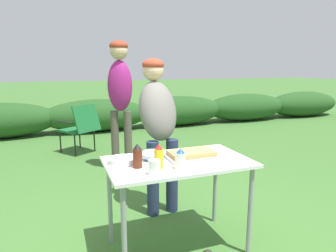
{
  "coord_description": "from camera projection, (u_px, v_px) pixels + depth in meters",
  "views": [
    {
      "loc": [
        -0.85,
        -2.04,
        1.45
      ],
      "look_at": [
        0.14,
        0.6,
        0.89
      ],
      "focal_mm": 32.0,
      "sensor_mm": 36.0,
      "label": 1
    }
  ],
  "objects": [
    {
      "name": "mustard_bottle",
      "position": [
        159.0,
        157.0,
        2.12
      ],
      "size": [
        0.07,
        0.07,
        0.18
      ],
      "color": "yellow",
      "rests_on": "folding_table"
    },
    {
      "name": "shrub_hedge",
      "position": [
        97.0,
        115.0,
        6.79
      ],
      "size": [
        14.4,
        0.9,
        0.73
      ],
      "color": "#234C1E",
      "rests_on": "ground"
    },
    {
      "name": "paper_cup_stack",
      "position": [
        154.0,
        167.0,
        1.99
      ],
      "size": [
        0.08,
        0.08,
        0.1
      ],
      "primitive_type": "cylinder",
      "color": "white",
      "rests_on": "folding_table"
    },
    {
      "name": "mayo_bottle",
      "position": [
        180.0,
        159.0,
        2.1
      ],
      "size": [
        0.08,
        0.08,
        0.15
      ],
      "color": "silver",
      "rests_on": "folding_table"
    },
    {
      "name": "standing_person_in_gray_fleece",
      "position": [
        120.0,
        89.0,
        4.05
      ],
      "size": [
        0.41,
        0.36,
        1.79
      ],
      "rotation": [
        0.0,
        0.0,
        -0.44
      ],
      "color": "#4C473D",
      "rests_on": "ground"
    },
    {
      "name": "folding_table",
      "position": [
        178.0,
        170.0,
        2.31
      ],
      "size": [
        1.1,
        0.64,
        0.74
      ],
      "color": "white",
      "rests_on": "ground"
    },
    {
      "name": "bbq_sauce_bottle",
      "position": [
        137.0,
        156.0,
        2.12
      ],
      "size": [
        0.07,
        0.07,
        0.18
      ],
      "color": "#562314",
      "rests_on": "folding_table"
    },
    {
      "name": "ground_plane",
      "position": [
        177.0,
        247.0,
        2.44
      ],
      "size": [
        60.0,
        60.0,
        0.0
      ],
      "primitive_type": "plane",
      "color": "#3D6B2D"
    },
    {
      "name": "camp_chair_green_behind_table",
      "position": [
        81.0,
        126.0,
        5.03
      ],
      "size": [
        0.71,
        0.75,
        0.83
      ],
      "rotation": [
        0.0,
        0.0,
        0.58
      ],
      "color": "#19602D",
      "rests_on": "ground"
    },
    {
      "name": "plate_stack",
      "position": [
        122.0,
        160.0,
        2.24
      ],
      "size": [
        0.21,
        0.21,
        0.04
      ],
      "primitive_type": "cylinder",
      "color": "white",
      "rests_on": "folding_table"
    },
    {
      "name": "standing_person_in_red_jacket",
      "position": [
        158.0,
        119.0,
        2.94
      ],
      "size": [
        0.4,
        0.5,
        1.53
      ],
      "rotation": [
        0.0,
        0.0,
        0.07
      ],
      "color": "#232D4C",
      "rests_on": "ground"
    },
    {
      "name": "mixing_bowl",
      "position": [
        151.0,
        154.0,
        2.32
      ],
      "size": [
        0.18,
        0.18,
        0.08
      ],
      "primitive_type": "ellipsoid",
      "color": "#99B2CC",
      "rests_on": "folding_table"
    },
    {
      "name": "food_tray",
      "position": [
        191.0,
        155.0,
        2.37
      ],
      "size": [
        0.4,
        0.24,
        0.06
      ],
      "color": "#9E9EA3",
      "rests_on": "folding_table"
    }
  ]
}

